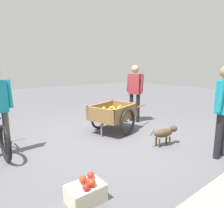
# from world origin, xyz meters

# --- Properties ---
(ground_plane) EXTENTS (24.00, 24.00, 0.00)m
(ground_plane) POSITION_xyz_m (0.00, 0.00, 0.00)
(ground_plane) COLOR #56565B
(fruit_cart) EXTENTS (1.80, 1.22, 0.69)m
(fruit_cart) POSITION_xyz_m (-0.27, -0.29, 0.44)
(fruit_cart) COLOR olive
(fruit_cart) RESTS_ON ground
(vendor_person) EXTENTS (0.29, 0.54, 1.66)m
(vendor_person) POSITION_xyz_m (-1.36, -0.63, 1.00)
(vendor_person) COLOR black
(vendor_person) RESTS_ON ground
(dog) EXTENTS (0.66, 0.28, 0.40)m
(dog) POSITION_xyz_m (-0.56, 1.09, 0.27)
(dog) COLOR #4C3823
(dog) RESTS_ON ground
(plastic_bucket) EXTENTS (0.23, 0.23, 0.30)m
(plastic_bucket) POSITION_xyz_m (-1.18, -1.30, 0.15)
(plastic_bucket) COLOR #1966B2
(plastic_bucket) RESTS_ON ground
(apple_crate) EXTENTS (0.44, 0.32, 0.32)m
(apple_crate) POSITION_xyz_m (1.64, 1.60, 0.13)
(apple_crate) COLOR beige
(apple_crate) RESTS_ON ground
(bystander_person) EXTENTS (0.51, 0.25, 1.64)m
(bystander_person) POSITION_xyz_m (-0.90, 2.02, 0.99)
(bystander_person) COLOR black
(bystander_person) RESTS_ON ground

